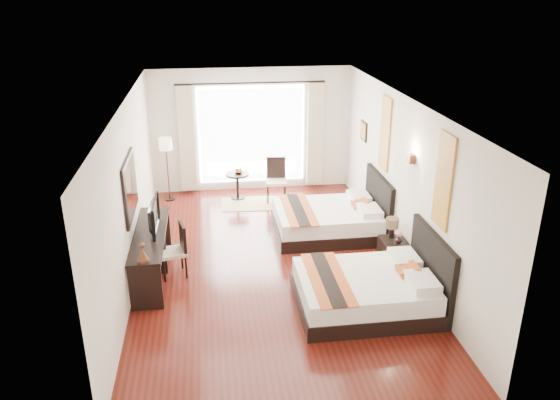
{
  "coord_description": "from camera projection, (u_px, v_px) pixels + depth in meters",
  "views": [
    {
      "loc": [
        -0.97,
        -8.29,
        4.5
      ],
      "look_at": [
        0.17,
        0.13,
        1.12
      ],
      "focal_mm": 35.0,
      "sensor_mm": 36.0,
      "label": 1
    }
  ],
  "objects": [
    {
      "name": "drape_left",
      "position": [
        187.0,
        139.0,
        12.11
      ],
      "size": [
        0.35,
        0.14,
        2.35
      ],
      "primitive_type": "cube",
      "color": "beige",
      "rests_on": "floor"
    },
    {
      "name": "wall_desk",
      "position": [
        130.0,
        194.0,
        8.62
      ],
      "size": [
        0.01,
        7.5,
        2.8
      ],
      "primitive_type": "cube",
      "color": "silver",
      "rests_on": "floor"
    },
    {
      "name": "wall_entry",
      "position": [
        315.0,
        316.0,
        5.46
      ],
      "size": [
        4.5,
        0.01,
        2.8
      ],
      "primitive_type": "cube",
      "color": "silver",
      "rests_on": "floor"
    },
    {
      "name": "art_panel_far",
      "position": [
        385.0,
        133.0,
        9.95
      ],
      "size": [
        0.03,
        0.5,
        1.35
      ],
      "primitive_type": "cube",
      "color": "#974116",
      "rests_on": "wall_headboard"
    },
    {
      "name": "mirror_glass",
      "position": [
        132.0,
        187.0,
        8.48
      ],
      "size": [
        0.01,
        1.12,
        0.82
      ],
      "primitive_type": "cube",
      "color": "white",
      "rests_on": "mirror_frame"
    },
    {
      "name": "jute_rug",
      "position": [
        250.0,
        204.0,
        11.94
      ],
      "size": [
        1.27,
        0.9,
        0.01
      ],
      "primitive_type": "cube",
      "rotation": [
        0.0,
        0.0,
        -0.05
      ],
      "color": "tan",
      "rests_on": "floor"
    },
    {
      "name": "window_glass",
      "position": [
        251.0,
        135.0,
        12.38
      ],
      "size": [
        2.4,
        0.02,
        2.2
      ],
      "primitive_type": "cube",
      "color": "white",
      "rests_on": "wall_window"
    },
    {
      "name": "fruit_bowl",
      "position": [
        238.0,
        172.0,
        12.05
      ],
      "size": [
        0.23,
        0.23,
        0.05
      ],
      "primitive_type": "imported",
      "rotation": [
        0.0,
        0.0,
        -0.26
      ],
      "color": "#4A2F1A",
      "rests_on": "side_table"
    },
    {
      "name": "floor_lamp",
      "position": [
        166.0,
        148.0,
        11.74
      ],
      "size": [
        0.28,
        0.28,
        1.42
      ],
      "color": "black",
      "rests_on": "floor"
    },
    {
      "name": "wall_sconce",
      "position": [
        411.0,
        159.0,
        8.61
      ],
      "size": [
        0.1,
        0.14,
        0.14
      ],
      "primitive_type": "cube",
      "color": "#4B2A1B",
      "rests_on": "wall_headboard"
    },
    {
      "name": "vase",
      "position": [
        399.0,
        239.0,
        9.01
      ],
      "size": [
        0.15,
        0.15,
        0.12
      ],
      "primitive_type": "imported",
      "rotation": [
        0.0,
        0.0,
        -0.41
      ],
      "color": "black",
      "rests_on": "nightstand"
    },
    {
      "name": "art_panel_near",
      "position": [
        444.0,
        181.0,
        7.55
      ],
      "size": [
        0.03,
        0.5,
        1.35
      ],
      "primitive_type": "cube",
      "color": "#974116",
      "rests_on": "wall_headboard"
    },
    {
      "name": "ceiling",
      "position": [
        270.0,
        103.0,
        8.39
      ],
      "size": [
        4.5,
        7.5,
        0.02
      ],
      "primitive_type": "cube",
      "color": "white",
      "rests_on": "wall_headboard"
    },
    {
      "name": "drape_right",
      "position": [
        315.0,
        134.0,
        12.47
      ],
      "size": [
        0.35,
        0.14,
        2.35
      ],
      "primitive_type": "cube",
      "color": "beige",
      "rests_on": "floor"
    },
    {
      "name": "bed_near",
      "position": [
        370.0,
        289.0,
        8.04
      ],
      "size": [
        2.03,
        1.58,
        1.14
      ],
      "color": "black",
      "rests_on": "floor"
    },
    {
      "name": "table_lamp",
      "position": [
        392.0,
        224.0,
        9.14
      ],
      "size": [
        0.22,
        0.22,
        0.35
      ],
      "color": "black",
      "rests_on": "nightstand"
    },
    {
      "name": "wall_headboard",
      "position": [
        403.0,
        181.0,
        9.18
      ],
      "size": [
        0.01,
        7.5,
        2.8
      ],
      "primitive_type": "cube",
      "color": "silver",
      "rests_on": "floor"
    },
    {
      "name": "side_table",
      "position": [
        238.0,
        186.0,
        12.14
      ],
      "size": [
        0.51,
        0.51,
        0.59
      ],
      "primitive_type": "cylinder",
      "color": "black",
      "rests_on": "floor"
    },
    {
      "name": "television",
      "position": [
        150.0,
        216.0,
        8.79
      ],
      "size": [
        0.13,
        0.89,
        0.51
      ],
      "primitive_type": "imported",
      "rotation": [
        0.0,
        0.0,
        1.55
      ],
      "color": "black",
      "rests_on": "console_desk"
    },
    {
      "name": "sheer_curtain",
      "position": [
        252.0,
        135.0,
        12.32
      ],
      "size": [
        2.3,
        0.02,
        2.1
      ],
      "primitive_type": "cube",
      "color": "white",
      "rests_on": "wall_window"
    },
    {
      "name": "bronze_figurine",
      "position": [
        143.0,
        254.0,
        7.83
      ],
      "size": [
        0.22,
        0.22,
        0.26
      ],
      "primitive_type": null,
      "rotation": [
        0.0,
        0.0,
        -0.29
      ],
      "color": "#4B2A1B",
      "rests_on": "console_desk"
    },
    {
      "name": "desk_chair",
      "position": [
        174.0,
        260.0,
        8.96
      ],
      "size": [
        0.5,
        0.5,
        0.89
      ],
      "rotation": [
        0.0,
        0.0,
        3.37
      ],
      "color": "beige",
      "rests_on": "floor"
    },
    {
      "name": "floor",
      "position": [
        271.0,
        263.0,
        9.42
      ],
      "size": [
        4.5,
        7.5,
        0.01
      ],
      "primitive_type": "cube",
      "color": "#3C130B",
      "rests_on": "ground"
    },
    {
      "name": "window_chair",
      "position": [
        276.0,
        188.0,
        12.04
      ],
      "size": [
        0.49,
        0.49,
        0.96
      ],
      "rotation": [
        0.0,
        0.0,
        -1.68
      ],
      "color": "beige",
      "rests_on": "floor"
    },
    {
      "name": "nightstand",
      "position": [
        393.0,
        254.0,
        9.21
      ],
      "size": [
        0.42,
        0.52,
        0.5
      ],
      "primitive_type": "cube",
      "color": "black",
      "rests_on": "floor"
    },
    {
      "name": "bed_far",
      "position": [
        331.0,
        219.0,
        10.44
      ],
      "size": [
        2.03,
        1.58,
        1.14
      ],
      "color": "black",
      "rests_on": "floor"
    },
    {
      "name": "wall_window",
      "position": [
        251.0,
        130.0,
        12.35
      ],
      "size": [
        4.5,
        0.01,
        2.8
      ],
      "primitive_type": "cube",
      "color": "silver",
      "rests_on": "floor"
    },
    {
      "name": "mirror_frame",
      "position": [
        130.0,
        187.0,
        8.48
      ],
      "size": [
        0.04,
        1.25,
        0.95
      ],
      "primitive_type": "cube",
      "color": "black",
      "rests_on": "wall_desk"
    },
    {
      "name": "console_desk",
      "position": [
        152.0,
        253.0,
        8.94
      ],
      "size": [
        0.5,
        2.2,
        0.76
      ],
      "primitive_type": "cube",
      "color": "black",
      "rests_on": "floor"
    }
  ]
}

